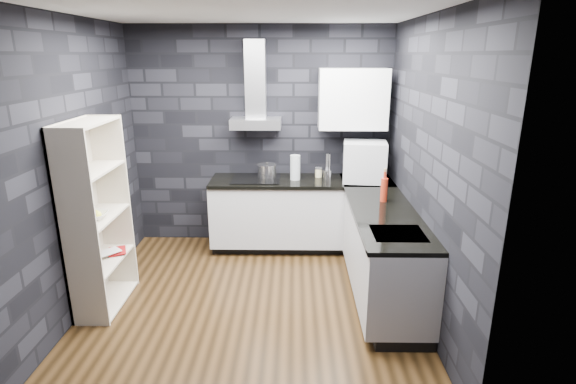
{
  "coord_description": "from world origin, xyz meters",
  "views": [
    {
      "loc": [
        0.42,
        -3.95,
        2.36
      ],
      "look_at": [
        0.35,
        0.45,
        1.0
      ],
      "focal_mm": 28.0,
      "sensor_mm": 36.0,
      "label": 1
    }
  ],
  "objects_px": {
    "appliance_garage": "(364,163)",
    "red_bottle": "(384,190)",
    "glass_vase": "(295,167)",
    "fruit_bowl": "(94,216)",
    "storage_jar": "(319,173)",
    "pot": "(267,171)",
    "bookshelf": "(97,217)",
    "utensil_crock": "(327,175)"
  },
  "relations": [
    {
      "from": "pot",
      "to": "fruit_bowl",
      "type": "relative_size",
      "value": 0.99
    },
    {
      "from": "glass_vase",
      "to": "red_bottle",
      "type": "relative_size",
      "value": 1.22
    },
    {
      "from": "glass_vase",
      "to": "utensil_crock",
      "type": "distance_m",
      "value": 0.4
    },
    {
      "from": "red_bottle",
      "to": "fruit_bowl",
      "type": "height_order",
      "value": "red_bottle"
    },
    {
      "from": "appliance_garage",
      "to": "storage_jar",
      "type": "bearing_deg",
      "value": 168.77
    },
    {
      "from": "fruit_bowl",
      "to": "storage_jar",
      "type": "bearing_deg",
      "value": 35.61
    },
    {
      "from": "pot",
      "to": "appliance_garage",
      "type": "bearing_deg",
      "value": -7.01
    },
    {
      "from": "glass_vase",
      "to": "fruit_bowl",
      "type": "relative_size",
      "value": 1.26
    },
    {
      "from": "utensil_crock",
      "to": "red_bottle",
      "type": "distance_m",
      "value": 0.98
    },
    {
      "from": "utensil_crock",
      "to": "fruit_bowl",
      "type": "distance_m",
      "value": 2.64
    },
    {
      "from": "utensil_crock",
      "to": "red_bottle",
      "type": "height_order",
      "value": "red_bottle"
    },
    {
      "from": "utensil_crock",
      "to": "appliance_garage",
      "type": "height_order",
      "value": "appliance_garage"
    },
    {
      "from": "red_bottle",
      "to": "bookshelf",
      "type": "xyz_separation_m",
      "value": [
        -2.76,
        -0.52,
        -0.12
      ]
    },
    {
      "from": "glass_vase",
      "to": "appliance_garage",
      "type": "distance_m",
      "value": 0.83
    },
    {
      "from": "storage_jar",
      "to": "red_bottle",
      "type": "relative_size",
      "value": 0.42
    },
    {
      "from": "storage_jar",
      "to": "appliance_garage",
      "type": "bearing_deg",
      "value": -17.59
    },
    {
      "from": "pot",
      "to": "appliance_garage",
      "type": "xyz_separation_m",
      "value": [
        1.17,
        -0.14,
        0.14
      ]
    },
    {
      "from": "glass_vase",
      "to": "bookshelf",
      "type": "bearing_deg",
      "value": -143.79
    },
    {
      "from": "glass_vase",
      "to": "appliance_garage",
      "type": "xyz_separation_m",
      "value": [
        0.82,
        -0.05,
        0.08
      ]
    },
    {
      "from": "storage_jar",
      "to": "appliance_garage",
      "type": "relative_size",
      "value": 0.21
    },
    {
      "from": "glass_vase",
      "to": "utensil_crock",
      "type": "xyz_separation_m",
      "value": [
        0.39,
        -0.01,
        -0.09
      ]
    },
    {
      "from": "red_bottle",
      "to": "bookshelf",
      "type": "height_order",
      "value": "bookshelf"
    },
    {
      "from": "red_bottle",
      "to": "fruit_bowl",
      "type": "relative_size",
      "value": 1.03
    },
    {
      "from": "red_bottle",
      "to": "bookshelf",
      "type": "relative_size",
      "value": 0.14
    },
    {
      "from": "glass_vase",
      "to": "fruit_bowl",
      "type": "bearing_deg",
      "value": -142.66
    },
    {
      "from": "glass_vase",
      "to": "red_bottle",
      "type": "xyz_separation_m",
      "value": [
        0.91,
        -0.83,
        -0.03
      ]
    },
    {
      "from": "utensil_crock",
      "to": "fruit_bowl",
      "type": "xyz_separation_m",
      "value": [
        -2.23,
        -1.4,
        -0.02
      ]
    },
    {
      "from": "bookshelf",
      "to": "appliance_garage",
      "type": "bearing_deg",
      "value": 22.83
    },
    {
      "from": "red_bottle",
      "to": "fruit_bowl",
      "type": "distance_m",
      "value": 2.82
    },
    {
      "from": "pot",
      "to": "fruit_bowl",
      "type": "xyz_separation_m",
      "value": [
        -1.5,
        -1.5,
        -0.04
      ]
    },
    {
      "from": "pot",
      "to": "bookshelf",
      "type": "distance_m",
      "value": 2.08
    },
    {
      "from": "pot",
      "to": "bookshelf",
      "type": "relative_size",
      "value": 0.13
    },
    {
      "from": "fruit_bowl",
      "to": "glass_vase",
      "type": "bearing_deg",
      "value": 37.34
    },
    {
      "from": "appliance_garage",
      "to": "red_bottle",
      "type": "distance_m",
      "value": 0.79
    },
    {
      "from": "appliance_garage",
      "to": "red_bottle",
      "type": "xyz_separation_m",
      "value": [
        0.09,
        -0.78,
        -0.1
      ]
    },
    {
      "from": "pot",
      "to": "storage_jar",
      "type": "xyz_separation_m",
      "value": [
        0.64,
        0.03,
        -0.03
      ]
    },
    {
      "from": "appliance_garage",
      "to": "glass_vase",
      "type": "bearing_deg",
      "value": -176.95
    },
    {
      "from": "red_bottle",
      "to": "fruit_bowl",
      "type": "xyz_separation_m",
      "value": [
        -2.76,
        -0.58,
        -0.09
      ]
    },
    {
      "from": "appliance_garage",
      "to": "bookshelf",
      "type": "height_order",
      "value": "bookshelf"
    },
    {
      "from": "pot",
      "to": "storage_jar",
      "type": "relative_size",
      "value": 2.25
    },
    {
      "from": "bookshelf",
      "to": "fruit_bowl",
      "type": "relative_size",
      "value": 7.59
    },
    {
      "from": "utensil_crock",
      "to": "fruit_bowl",
      "type": "relative_size",
      "value": 0.49
    }
  ]
}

